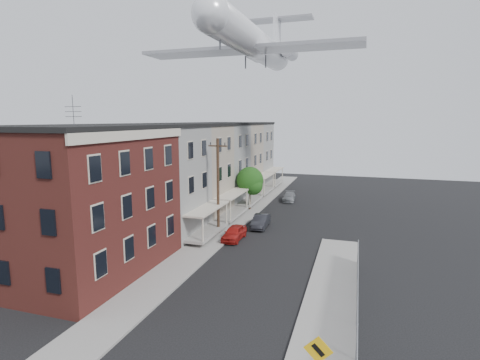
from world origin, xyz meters
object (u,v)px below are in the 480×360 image
(utility_pole, at_px, (218,185))
(airplane, at_px, (255,43))
(warning_sign, at_px, (318,359))
(street_tree, at_px, (251,182))
(car_near, at_px, (234,233))
(car_far, at_px, (289,197))
(car_mid, at_px, (261,221))

(utility_pole, bearing_deg, airplane, 86.43)
(warning_sign, xyz_separation_m, street_tree, (-10.87, 28.95, 1.57))
(utility_pole, bearing_deg, car_near, -32.73)
(car_far, bearing_deg, car_near, -101.10)
(street_tree, xyz_separation_m, airplane, (0.31, 0.27, 15.65))
(car_far, bearing_deg, car_mid, -97.47)
(car_near, bearing_deg, warning_sign, -61.97)
(street_tree, bearing_deg, utility_pole, -91.89)
(car_mid, height_order, airplane, airplane)
(utility_pole, bearing_deg, car_far, 76.96)
(utility_pole, distance_m, car_far, 17.34)
(car_near, bearing_deg, street_tree, 99.11)
(warning_sign, relative_size, car_near, 0.75)
(car_near, distance_m, car_mid, 4.68)
(car_near, relative_size, car_far, 0.97)
(warning_sign, height_order, car_mid, warning_sign)
(utility_pole, height_order, street_tree, utility_pole)
(street_tree, distance_m, airplane, 15.66)
(warning_sign, relative_size, street_tree, 0.54)
(car_far, distance_m, airplane, 19.81)
(car_far, height_order, airplane, airplane)
(utility_pole, xyz_separation_m, street_tree, (0.33, 9.92, -1.22))
(warning_sign, bearing_deg, utility_pole, 120.48)
(car_near, bearing_deg, utility_pole, 147.88)
(car_near, relative_size, car_mid, 0.96)
(car_near, xyz_separation_m, car_far, (1.80, 17.70, -0.08))
(warning_sign, xyz_separation_m, airplane, (-10.56, 29.22, 17.22))
(street_tree, xyz_separation_m, car_near, (1.67, -11.21, -2.81))
(street_tree, xyz_separation_m, car_far, (3.47, 6.49, -2.89))
(utility_pole, distance_m, car_near, 4.68)
(car_mid, distance_m, car_far, 13.21)
(car_near, height_order, airplane, airplane)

